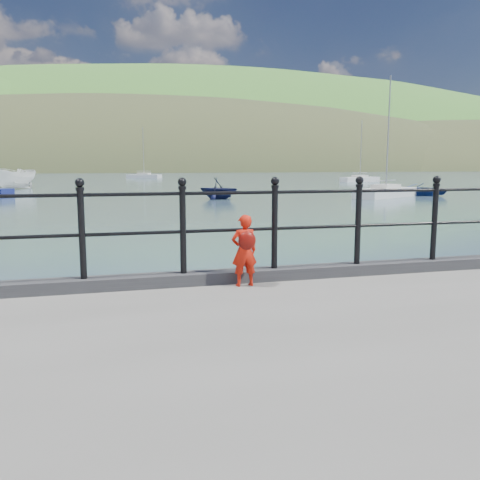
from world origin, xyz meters
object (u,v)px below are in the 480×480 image
object	(u,v)px
railing	(230,218)
sailboat_deep	(144,176)
sailboat_near	(386,193)
launch_blue	(419,189)
sailboat_far	(360,180)
child	(244,250)
launch_white	(15,179)
launch_navy	(218,188)

from	to	relation	value
railing	sailboat_deep	xyz separation A→B (m)	(5.82, 90.55, -1.48)
railing	sailboat_near	bearing A→B (deg)	55.88
launch_blue	sailboat_far	bearing A→B (deg)	38.15
sailboat_far	child	bearing A→B (deg)	-134.58
launch_blue	sailboat_near	distance (m)	4.32
launch_blue	launch_white	bearing A→B (deg)	118.01
launch_navy	sailboat_deep	distance (m)	60.48
launch_blue	launch_navy	world-z (taller)	launch_navy
railing	child	world-z (taller)	railing
sailboat_deep	sailboat_far	xyz separation A→B (m)	(28.92, -29.17, 0.00)
launch_white	sailboat_far	xyz separation A→B (m)	(44.96, 11.65, -0.76)
sailboat_deep	sailboat_far	distance (m)	41.08
railing	sailboat_far	size ratio (longest dim) A/B	2.01
child	launch_navy	xyz separation A→B (m)	(6.43, 30.34, -0.68)
launch_white	sailboat_far	world-z (taller)	sailboat_far
launch_white	sailboat_near	size ratio (longest dim) A/B	0.62
sailboat_near	sailboat_far	world-z (taller)	sailboat_near
launch_white	sailboat_near	xyz separation A→B (m)	(29.63, -21.09, -0.76)
launch_navy	sailboat_deep	world-z (taller)	sailboat_deep
child	launch_white	size ratio (longest dim) A/B	0.16
sailboat_near	launch_navy	bearing A→B (deg)	142.04
launch_white	sailboat_near	world-z (taller)	sailboat_near
railing	launch_white	world-z (taller)	railing
railing	launch_blue	xyz separation A→B (m)	(23.42, 30.23, -1.32)
child	launch_navy	bearing A→B (deg)	-103.98
sailboat_near	sailboat_far	distance (m)	36.15
railing	sailboat_near	size ratio (longest dim) A/B	1.96
sailboat_deep	launch_white	bearing A→B (deg)	-78.94
railing	launch_navy	distance (m)	30.80
launch_blue	launch_white	size ratio (longest dim) A/B	0.85
railing	launch_white	xyz separation A→B (m)	(-10.22, 49.74, -0.72)
sailboat_near	launch_white	bearing A→B (deg)	112.94
launch_navy	sailboat_far	distance (m)	42.13
launch_blue	sailboat_near	world-z (taller)	sailboat_near
child	launch_navy	distance (m)	31.02
sailboat_near	sailboat_deep	size ratio (longest dim) A/B	0.97
railing	sailboat_far	bearing A→B (deg)	60.49
railing	launch_blue	bearing A→B (deg)	52.23
launch_navy	sailboat_far	xyz separation A→B (m)	(28.19, 31.31, -0.44)
launch_navy	sailboat_far	size ratio (longest dim) A/B	0.33
railing	launch_blue	world-z (taller)	railing
railing	sailboat_deep	distance (m)	90.75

